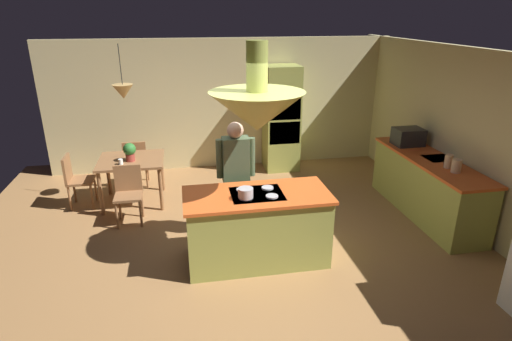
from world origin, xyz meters
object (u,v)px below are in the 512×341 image
Objects in this scene: chair_by_back_wall at (136,160)px; potted_plant_on_table at (130,151)px; dining_table at (132,165)px; cup_on_table at (121,162)px; chair_at_corner at (75,177)px; kitchen_island at (257,227)px; person_at_island at (236,173)px; canister_flour at (456,166)px; cooking_pot_on_cooktop at (246,193)px; chair_facing_island at (128,190)px; canister_sugar at (449,161)px; microwave_on_counter at (408,137)px; oven_tower at (281,119)px.

chair_by_back_wall is 2.90× the size of potted_plant_on_table.
cup_on_table reaches higher than dining_table.
kitchen_island is at bearing -128.96° from chair_at_corner.
person_at_island is at bearing -35.14° from cup_on_table.
person_at_island is 8.83× the size of canister_flour.
person_at_island is at bearing -42.49° from dining_table.
dining_table is at bearing 124.63° from cooking_pot_on_cooktop.
kitchen_island is 2.71m from dining_table.
kitchen_island is 0.58m from cooking_pot_on_cooktop.
canister_flour is (4.54, -1.89, 0.36)m from dining_table.
canister_flour is at bearing -109.17° from chair_at_corner.
canister_sugar reaches higher than chair_facing_island.
chair_facing_island reaches higher than cup_on_table.
cooking_pot_on_cooktop is at bearing -89.87° from person_at_island.
kitchen_island reaches higher than dining_table.
chair_facing_island is 1.00× the size of chair_by_back_wall.
microwave_on_counter is at bearing 28.63° from cooking_pot_on_cooktop.
chair_at_corner is at bearing 173.78° from microwave_on_counter.
chair_at_corner is 5.72m from canister_sugar.
person_at_island is at bearing 126.23° from chair_by_back_wall.
chair_facing_island is at bearing 135.00° from cooking_pot_on_cooktop.
kitchen_island is at bearing -39.67° from chair_facing_island.
canister_sugar is (2.84, 0.39, 0.56)m from kitchen_island.
chair_at_corner is at bearing -162.82° from oven_tower.
cup_on_table is (-0.13, -0.92, 0.30)m from chair_by_back_wall.
dining_table is 0.30m from cup_on_table.
person_at_island is 9.24× the size of cooking_pot_on_cooktop.
oven_tower reaches higher than dining_table.
dining_table is at bearing 159.37° from canister_sugar.
oven_tower is at bearing -170.81° from chair_by_back_wall.
chair_by_back_wall reaches higher than cup_on_table.
oven_tower is 2.37× the size of chair_facing_island.
cup_on_table is (-2.93, -1.38, -0.23)m from oven_tower.
microwave_on_counter is at bearing -6.30° from potted_plant_on_table.
potted_plant_on_table is at bearing 130.14° from kitchen_island.
microwave_on_counter reaches higher than canister_sugar.
cooking_pot_on_cooktop is at bearing -55.37° from dining_table.
oven_tower reaches higher than cup_on_table.
person_at_island is at bearing -116.31° from oven_tower.
kitchen_island is 2.67m from potted_plant_on_table.
kitchen_island reaches higher than chair_at_corner.
dining_table is 0.28m from potted_plant_on_table.
chair_facing_island is 0.56m from cup_on_table.
cup_on_table is 0.20× the size of microwave_on_counter.
potted_plant_on_table is 4.56m from microwave_on_counter.
cooking_pot_on_cooktop is at bearing -54.36° from potted_plant_on_table.
oven_tower reaches higher than chair_by_back_wall.
canister_flour is at bearing 6.47° from cooking_pot_on_cooktop.
chair_by_back_wall is at bearing 150.39° from canister_flour.
microwave_on_counter is at bearing -96.22° from chair_at_corner.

